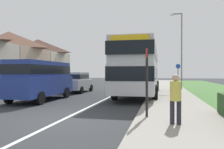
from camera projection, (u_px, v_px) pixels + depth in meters
The scene contains 11 objects.
ground_plane at pixel (61, 121), 8.08m from camera, with size 120.00×120.00×0.00m, color #2D3033.
lane_marking_centre at pixel (110, 97), 15.90m from camera, with size 0.14×60.00×0.01m, color silver.
pavement_near_side at pixel (173, 101), 13.06m from camera, with size 3.20×68.00×0.12m, color gray.
double_decker_bus at pixel (139, 67), 16.78m from camera, with size 2.80×10.83×3.70m.
parked_van_blue at pixel (41, 77), 13.87m from camera, with size 2.11×5.44×2.38m.
parked_car_silver at pixel (77, 81), 19.56m from camera, with size 1.95×4.14×1.72m.
pedestrian_at_stop at pixel (176, 97), 6.99m from camera, with size 0.34×0.34×1.67m.
bus_stop_sign at pixel (147, 77), 8.14m from camera, with size 0.09×0.52×2.60m.
cycle_route_sign at pixel (178, 75), 21.53m from camera, with size 0.44×0.08×2.52m.
street_lamp_mid at pixel (181, 46), 21.77m from camera, with size 1.14×0.20×7.40m.
house_terrace_far_side at pixel (9, 59), 27.96m from camera, with size 7.78×20.18×6.76m.
Camera 1 is at (3.49, -7.50, 1.73)m, focal length 36.37 mm.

